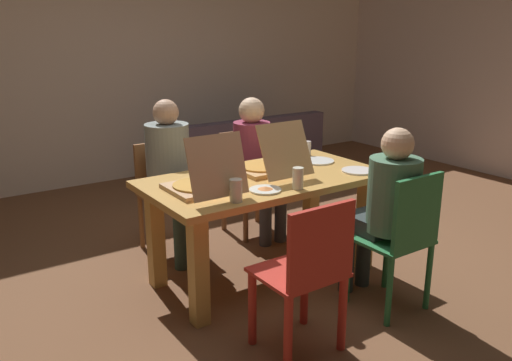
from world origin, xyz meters
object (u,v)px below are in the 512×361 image
chair_1 (165,190)px  plate_1 (358,171)px  dining_table (264,195)px  plate_2 (265,189)px  person_0 (256,156)px  plate_0 (317,161)px  chair_2 (402,235)px  drinking_glass_2 (298,178)px  drinking_glass_3 (216,167)px  drinking_glass_0 (307,148)px  person_1 (172,167)px  pizza_box_0 (266,165)px  person_2 (386,203)px  couch (242,154)px  chair_0 (247,177)px  drinking_glass_1 (236,191)px  pizza_box_1 (202,184)px  chair_3 (307,275)px

chair_1 → plate_1: bearing=-49.2°
dining_table → plate_2: (-0.18, -0.27, 0.14)m
person_0 → plate_0: 0.61m
chair_1 → chair_2: 1.89m
dining_table → plate_1: 0.69m
chair_2 → plate_2: chair_2 is taller
drinking_glass_2 → drinking_glass_3: drinking_glass_2 is taller
drinking_glass_0 → drinking_glass_2: 0.90m
person_1 → pizza_box_0: (0.43, -0.63, 0.09)m
dining_table → plate_2: plate_2 is taller
person_2 → couch: person_2 is taller
chair_0 → chair_1: bearing=178.3°
dining_table → plate_0: (0.57, 0.11, 0.14)m
dining_table → person_1: bearing=116.4°
chair_1 → pizza_box_0: pizza_box_0 is taller
drinking_glass_1 → couch: (1.75, 2.63, -0.55)m
person_1 → drinking_glass_2: person_1 is taller
chair_0 → person_1: 0.80m
person_1 → pizza_box_1: person_1 is taller
person_1 → couch: (1.66, 1.58, -0.44)m
plate_0 → drinking_glass_0: (0.06, 0.20, 0.05)m
dining_table → plate_0: size_ratio=6.50×
chair_3 → drinking_glass_3: (0.09, 1.09, 0.33)m
plate_0 → plate_2: plate_2 is taller
drinking_glass_1 → person_2: bearing=-24.1°
chair_3 → person_0: bearing=64.3°
drinking_glass_2 → plate_2: bearing=156.8°
dining_table → chair_3: chair_3 is taller
dining_table → chair_1: size_ratio=1.92×
person_1 → chair_1: bearing=90.0°
chair_2 → person_2: (-0.00, 0.14, 0.17)m
dining_table → chair_1: (-0.35, 0.86, -0.13)m
plate_2 → drinking_glass_0: bearing=35.2°
person_2 → person_1: bearing=117.9°
pizza_box_0 → couch: (1.23, 2.20, -0.53)m
chair_2 → person_2: person_2 is taller
chair_0 → drinking_glass_3: 0.98m
dining_table → drinking_glass_3: (-0.26, 0.20, 0.19)m
person_2 → drinking_glass_1: bearing=155.9°
chair_1 → pizza_box_0: size_ratio=1.59×
pizza_box_0 → plate_0: (0.49, 0.02, -0.04)m
person_1 → plate_0: person_1 is taller
dining_table → plate_1: size_ratio=7.20×
pizza_box_0 → drinking_glass_3: (-0.34, 0.11, 0.01)m
chair_1 → chair_3: chair_3 is taller
chair_1 → plate_0: bearing=-39.2°
pizza_box_0 → drinking_glass_0: bearing=21.6°
chair_0 → chair_2: 1.70m
drinking_glass_1 → couch: size_ratio=0.07×
chair_3 → chair_2: bearing=1.3°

